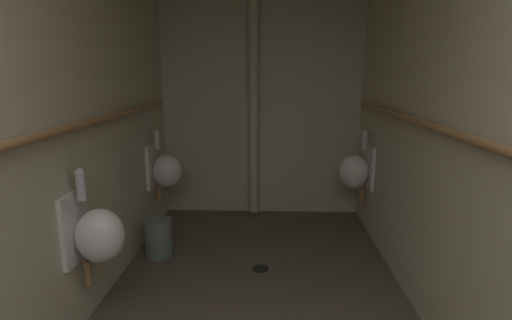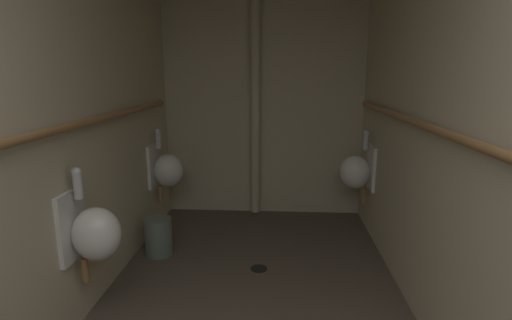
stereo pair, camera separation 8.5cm
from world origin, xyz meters
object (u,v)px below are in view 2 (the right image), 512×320
object	(u,v)px
urinal_right_mid	(357,171)
floor_drain	(259,268)
standpipe_back_wall	(255,101)
urinal_left_far	(166,169)
urinal_left_mid	(93,232)
waste_bin	(159,237)

from	to	relation	value
urinal_right_mid	floor_drain	size ratio (longest dim) A/B	5.39
standpipe_back_wall	floor_drain	size ratio (longest dim) A/B	18.20
urinal_right_mid	urinal_left_far	bearing A→B (deg)	-178.83
urinal_left_mid	floor_drain	distance (m)	1.42
urinal_right_mid	urinal_left_mid	bearing A→B (deg)	-139.36
urinal_left_far	standpipe_back_wall	xyz separation A→B (m)	(0.87, 0.52, 0.65)
standpipe_back_wall	urinal_left_mid	bearing A→B (deg)	-112.33
urinal_left_mid	floor_drain	bearing A→B (deg)	39.18
urinal_right_mid	standpipe_back_wall	distance (m)	1.33
standpipe_back_wall	waste_bin	distance (m)	1.77
urinal_left_mid	floor_drain	world-z (taller)	urinal_left_mid
urinal_right_mid	standpipe_back_wall	bearing A→B (deg)	155.53
urinal_left_mid	urinal_right_mid	size ratio (longest dim) A/B	1.00
floor_drain	urinal_left_mid	bearing A→B (deg)	-140.82
urinal_left_far	standpipe_back_wall	world-z (taller)	standpipe_back_wall
urinal_right_mid	standpipe_back_wall	xyz separation A→B (m)	(-1.05, 0.48, 0.65)
standpipe_back_wall	floor_drain	world-z (taller)	standpipe_back_wall
urinal_left_far	floor_drain	size ratio (longest dim) A/B	5.39
floor_drain	waste_bin	bearing A→B (deg)	166.59
urinal_left_far	standpipe_back_wall	bearing A→B (deg)	30.59
urinal_left_mid	urinal_left_far	xyz separation A→B (m)	(0.00, 1.61, 0.00)
urinal_left_far	waste_bin	size ratio (longest dim) A/B	2.22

